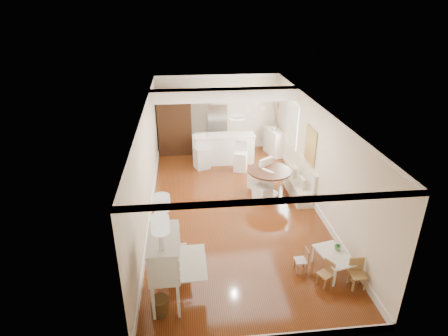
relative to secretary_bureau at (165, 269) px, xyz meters
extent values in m
plane|color=brown|center=(1.70, 3.26, -0.71)|extent=(9.00, 9.00, 0.00)
cube|color=white|center=(1.70, 3.26, 2.09)|extent=(4.50, 9.00, 0.04)
cube|color=silver|center=(1.70, 7.76, 0.69)|extent=(4.50, 0.04, 2.80)
cube|color=silver|center=(1.70, -1.24, 0.69)|extent=(4.50, 0.04, 2.80)
cube|color=silver|center=(-0.55, 3.26, 0.69)|extent=(0.04, 9.00, 2.80)
cube|color=silver|center=(3.95, 3.26, 0.69)|extent=(0.04, 9.00, 2.80)
cube|color=white|center=(1.70, 5.46, 1.91)|extent=(4.50, 0.45, 0.36)
cube|color=tan|center=(3.92, 3.76, 0.84)|extent=(0.04, 0.84, 1.04)
cube|color=white|center=(3.93, 5.66, 0.84)|extent=(0.04, 1.10, 1.40)
cylinder|color=#381E11|center=(0.50, 7.74, 1.14)|extent=(0.30, 0.03, 0.30)
cylinder|color=white|center=(1.70, 2.76, 2.04)|extent=(0.36, 0.36, 0.08)
cube|color=silver|center=(0.00, 0.00, 0.00)|extent=(1.12, 1.14, 1.42)
cube|color=silver|center=(0.21, 0.63, -0.26)|extent=(0.57, 0.57, 0.90)
cylinder|color=#503719|center=(-0.12, -0.36, -0.54)|extent=(0.37, 0.37, 0.33)
cube|color=white|center=(3.45, 0.41, -0.49)|extent=(0.71, 0.98, 0.44)
cube|color=#A77D4C|center=(3.14, 0.04, -0.44)|extent=(0.35, 0.35, 0.54)
cube|color=#A06B49|center=(2.79, 0.51, -0.44)|extent=(0.27, 0.27, 0.53)
cube|color=tan|center=(3.76, -0.09, -0.39)|extent=(0.32, 0.32, 0.63)
cube|color=silver|center=(3.69, 3.76, -0.22)|extent=(0.52, 1.60, 0.98)
cylinder|color=#492717|center=(2.80, 3.77, -0.29)|extent=(1.64, 1.64, 0.85)
cube|color=white|center=(2.58, 3.59, -0.27)|extent=(0.60, 0.59, 0.88)
cube|color=white|center=(2.64, 4.30, -0.18)|extent=(0.72, 0.72, 1.06)
cube|color=white|center=(1.80, 6.36, -0.20)|extent=(2.05, 0.65, 1.03)
cube|color=silver|center=(0.99, 5.99, -0.13)|extent=(0.60, 0.60, 1.17)
cube|color=white|center=(2.25, 5.64, -0.20)|extent=(0.51, 0.51, 1.02)
cube|color=#381E11|center=(0.10, 7.44, 0.44)|extent=(1.20, 0.60, 2.30)
imported|color=silver|center=(2.00, 7.41, 0.19)|extent=(0.75, 0.65, 1.80)
cube|color=white|center=(3.70, 6.94, -0.24)|extent=(0.65, 1.05, 0.93)
imported|color=#63A967|center=(3.57, 0.55, -0.21)|extent=(0.16, 0.16, 0.11)
imported|color=silver|center=(3.66, 6.94, 0.31)|extent=(0.16, 0.16, 0.16)
camera|label=1|loc=(0.50, -5.63, 4.62)|focal=30.00mm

